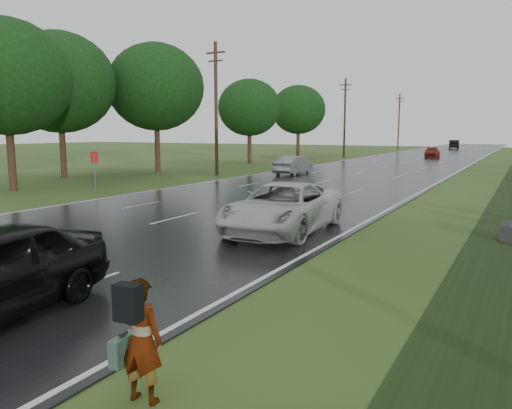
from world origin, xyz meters
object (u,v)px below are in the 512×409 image
Objects in this scene: white_pickup at (283,208)px; silver_sedan at (294,165)px; pedestrian at (139,339)px; road_sign at (95,164)px.

white_pickup is 1.33× the size of silver_sedan.
pedestrian is at bearing 112.09° from silver_sedan.
pedestrian is (16.34, -14.82, -0.81)m from road_sign.
road_sign is at bearing 158.53° from white_pickup.
white_pickup is (13.32, -4.39, -0.79)m from road_sign.
white_pickup reaches higher than silver_sedan.
white_pickup is at bearing -18.25° from road_sign.
pedestrian is 10.86m from white_pickup.
road_sign reaches higher than pedestrian.
pedestrian is 0.37× the size of silver_sedan.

